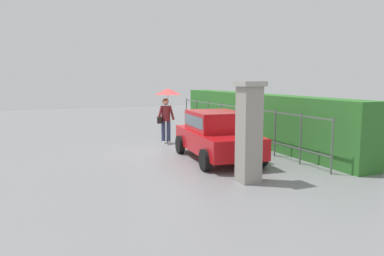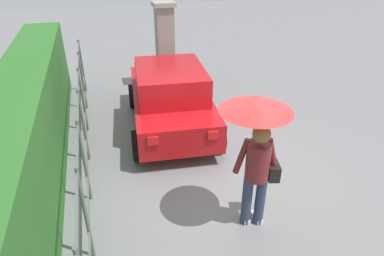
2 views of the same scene
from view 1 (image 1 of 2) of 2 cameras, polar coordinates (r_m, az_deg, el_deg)
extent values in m
plane|color=slate|center=(13.40, -2.59, -3.15)|extent=(40.00, 40.00, 0.00)
cube|color=#B71116|center=(11.54, 3.87, -1.97)|extent=(3.84, 2.00, 0.60)
cube|color=#B71116|center=(11.59, 3.63, 1.08)|extent=(2.03, 1.62, 0.60)
cube|color=#4C5B66|center=(11.59, 3.63, 1.17)|extent=(1.88, 1.63, 0.33)
cylinder|color=black|center=(10.82, 10.44, -4.23)|extent=(0.61, 0.24, 0.60)
cylinder|color=black|center=(10.15, 2.00, -4.88)|extent=(0.61, 0.24, 0.60)
cylinder|color=black|center=(13.04, 5.31, -2.13)|extent=(0.61, 0.24, 0.60)
cylinder|color=black|center=(12.49, -1.82, -2.52)|extent=(0.61, 0.24, 0.60)
cube|color=red|center=(13.43, 3.18, 0.03)|extent=(0.08, 0.20, 0.16)
cube|color=red|center=(13.08, -1.33, -0.16)|extent=(0.08, 0.20, 0.16)
cylinder|color=#2D3856|center=(14.52, -3.59, -0.60)|extent=(0.15, 0.15, 0.86)
cylinder|color=#2D3856|center=(14.51, -4.37, -0.61)|extent=(0.15, 0.15, 0.86)
cube|color=white|center=(14.53, -3.55, -2.15)|extent=(0.26, 0.10, 0.08)
cube|color=white|center=(14.51, -4.34, -2.17)|extent=(0.26, 0.10, 0.08)
cylinder|color=maroon|center=(14.43, -4.01, 2.23)|extent=(0.34, 0.34, 0.58)
sphere|color=#DBAD89|center=(14.40, -4.02, 3.93)|extent=(0.22, 0.22, 0.22)
sphere|color=olive|center=(14.43, -4.03, 4.02)|extent=(0.25, 0.25, 0.25)
cylinder|color=maroon|center=(14.37, -3.11, 2.33)|extent=(0.14, 0.24, 0.56)
cylinder|color=maroon|center=(14.34, -4.86, 2.30)|extent=(0.14, 0.24, 0.56)
cylinder|color=#B2B2B7|center=(14.31, -3.67, 3.57)|extent=(0.02, 0.02, 0.77)
cone|color=red|center=(14.29, -3.68, 5.56)|extent=(1.00, 1.00, 0.22)
cube|color=black|center=(14.32, -5.00, 1.21)|extent=(0.37, 0.24, 0.24)
cube|color=gray|center=(9.02, 8.64, -1.04)|extent=(0.48, 0.48, 2.30)
cube|color=#9E998E|center=(8.92, 8.80, 6.67)|extent=(0.60, 0.60, 0.12)
cylinder|color=#59605B|center=(18.74, -0.85, 2.24)|extent=(0.05, 0.05, 1.50)
cylinder|color=#59605B|center=(17.61, 0.69, 1.90)|extent=(0.05, 0.05, 1.50)
cylinder|color=#59605B|center=(16.49, 2.43, 1.50)|extent=(0.05, 0.05, 1.50)
cylinder|color=#59605B|center=(15.38, 4.42, 1.05)|extent=(0.05, 0.05, 1.50)
cylinder|color=#59605B|center=(14.30, 6.72, 0.53)|extent=(0.05, 0.05, 1.50)
cylinder|color=#59605B|center=(13.25, 9.39, -0.07)|extent=(0.05, 0.05, 1.50)
cylinder|color=#59605B|center=(12.24, 12.51, -0.78)|extent=(0.05, 0.05, 1.50)
cylinder|color=#59605B|center=(11.26, 16.19, -1.61)|extent=(0.05, 0.05, 1.50)
cylinder|color=#59605B|center=(10.35, 20.53, -2.58)|extent=(0.05, 0.05, 1.50)
cube|color=#59605B|center=(14.24, 6.76, 3.21)|extent=(9.92, 0.03, 0.04)
cube|color=#59605B|center=(14.34, 6.71, -0.66)|extent=(9.92, 0.03, 0.04)
cube|color=#2D6B28|center=(14.74, 9.71, 1.47)|extent=(10.92, 0.90, 1.90)
camera|label=2|loc=(18.33, -1.75, 11.69)|focal=31.35mm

